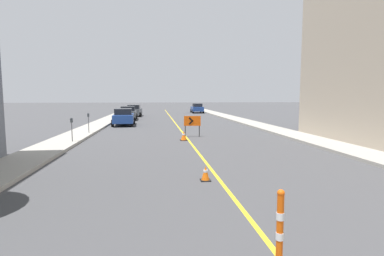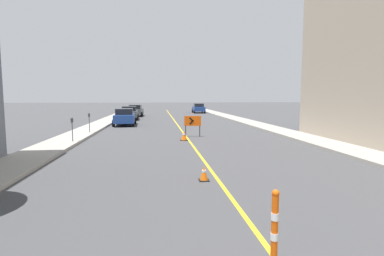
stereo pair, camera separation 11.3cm
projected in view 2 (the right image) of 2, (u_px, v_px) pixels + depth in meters
lane_stripe at (177, 124)px, 29.65m from camera, size 0.12×64.49×0.01m
sidewalk_left at (100, 124)px, 28.79m from camera, size 2.03×64.49×0.16m
sidewalk_right at (249, 122)px, 30.49m from camera, size 2.03×64.49×0.16m
traffic_cone_second at (204, 173)px, 9.54m from camera, size 0.33×0.33×0.48m
traffic_cone_third at (184, 136)px, 18.40m from camera, size 0.45×0.45×0.59m
delineator_post_front at (274, 236)px, 4.53m from camera, size 0.34×0.34×1.29m
arrow_barricade_primary at (193, 122)px, 19.99m from camera, size 1.12×0.10×1.40m
parked_car_curb_near at (125, 117)px, 28.13m from camera, size 2.02×4.39×1.59m
parked_car_curb_mid at (129, 113)px, 34.99m from camera, size 1.95×4.35×1.59m
parked_car_curb_far at (136, 111)px, 41.34m from camera, size 2.00×4.38×1.59m
parked_car_opposite_side at (198, 108)px, 50.22m from camera, size 1.95×4.34×1.59m
parking_meter_near_curb at (89, 119)px, 21.10m from camera, size 0.12×0.11×1.39m
parking_meter_far_curb at (72, 125)px, 16.87m from camera, size 0.12×0.11×1.35m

